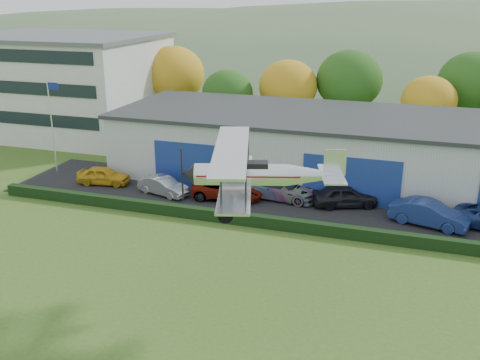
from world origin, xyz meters
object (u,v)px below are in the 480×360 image
(car_4, at_px, (345,196))
(biplane, at_px, (255,173))
(flagpole, at_px, (52,117))
(office_block, at_px, (62,84))
(car_1, at_px, (163,186))
(car_5, at_px, (429,214))
(car_3, at_px, (279,188))
(car_2, at_px, (228,189))
(hangar, at_px, (361,149))
(car_0, at_px, (104,175))

(car_4, xyz_separation_m, biplane, (-2.53, -14.24, 5.95))
(flagpole, xyz_separation_m, biplane, (22.04, -14.72, 2.02))
(flagpole, bearing_deg, office_block, 121.97)
(car_1, xyz_separation_m, biplane, (10.93, -12.40, 6.07))
(biplane, bearing_deg, car_5, 40.11)
(office_block, distance_m, car_3, 31.20)
(office_block, relative_size, car_2, 3.89)
(flagpole, xyz_separation_m, car_5, (30.34, -2.21, -3.90))
(hangar, distance_m, car_0, 20.91)
(car_2, bearing_deg, car_4, -90.16)
(office_block, height_order, biplane, office_block)
(flagpole, xyz_separation_m, car_4, (24.57, -0.49, -3.94))
(car_2, distance_m, car_4, 8.60)
(flagpole, height_order, biplane, flagpole)
(car_3, bearing_deg, car_0, 100.91)
(flagpole, bearing_deg, car_1, -11.84)
(car_3, distance_m, car_4, 4.86)
(flagpole, bearing_deg, biplane, -33.75)
(car_5, bearing_deg, biplane, 161.46)
(car_2, relative_size, car_3, 0.92)
(car_0, distance_m, car_2, 10.55)
(hangar, relative_size, car_0, 9.71)
(car_2, bearing_deg, office_block, 51.10)
(hangar, xyz_separation_m, car_3, (-5.17, -6.41, -1.77))
(car_1, height_order, car_5, car_5)
(hangar, height_order, car_5, hangar)
(car_1, bearing_deg, car_0, 98.75)
(office_block, bearing_deg, car_1, -38.56)
(biplane, bearing_deg, car_0, 125.33)
(hangar, distance_m, office_block, 33.84)
(car_0, height_order, biplane, biplane)
(office_block, distance_m, car_4, 35.63)
(car_0, xyz_separation_m, car_3, (14.21, 1.22, 0.12))
(flagpole, distance_m, car_4, 24.89)
(flagpole, height_order, car_5, flagpole)
(car_3, height_order, car_5, car_3)
(office_block, distance_m, car_1, 25.00)
(hangar, relative_size, car_1, 9.79)
(car_2, bearing_deg, biplane, -163.17)
(hangar, bearing_deg, car_4, -92.75)
(car_1, bearing_deg, biplane, -122.87)
(biplane, bearing_deg, car_3, 82.93)
(car_0, distance_m, car_5, 24.85)
(car_0, height_order, car_4, car_4)
(car_2, bearing_deg, car_0, 82.39)
(car_0, relative_size, car_1, 1.01)
(car_0, bearing_deg, car_2, -98.15)
(office_block, xyz_separation_m, car_2, (24.17, -14.62, -4.43))
(car_3, bearing_deg, biplane, -164.74)
(car_4, height_order, biplane, biplane)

